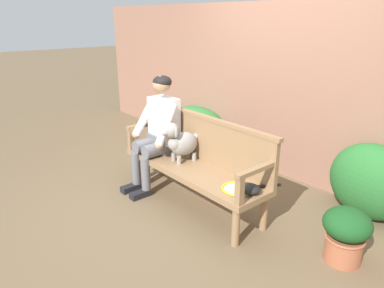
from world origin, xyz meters
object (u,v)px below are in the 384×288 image
Objects in this scene: garden_bench at (192,171)px; person_seated at (158,129)px; potted_plant at (346,233)px; baseball_glove at (248,189)px; tennis_racket at (240,188)px; dog_on_bench at (181,142)px.

person_seated reaches higher than garden_bench.
person_seated is 2.75× the size of potted_plant.
garden_bench is 8.14× the size of baseball_glove.
potted_plant reaches higher than garden_bench.
baseball_glove is at bearing -0.31° from garden_bench.
person_seated is 2.18m from potted_plant.
baseball_glove is (0.09, -0.01, 0.04)m from tennis_racket.
dog_on_bench reaches higher than baseball_glove.
dog_on_bench reaches higher than tennis_racket.
baseball_glove is at bearing -155.48° from potted_plant.
potted_plant reaches higher than tennis_racket.
person_seated is 0.39m from dog_on_bench.
tennis_racket is 0.10m from baseball_glove.
tennis_racket reaches higher than garden_bench.
dog_on_bench reaches higher than potted_plant.
tennis_racket is at bearing -158.35° from potted_plant.
baseball_glove reaches higher than tennis_racket.
person_seated is at bearing -170.49° from potted_plant.
person_seated is 5.92× the size of baseball_glove.
potted_plant is at bearing -7.46° from baseball_glove.
baseball_glove reaches higher than potted_plant.
potted_plant is (1.72, 0.34, -0.39)m from dog_on_bench.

